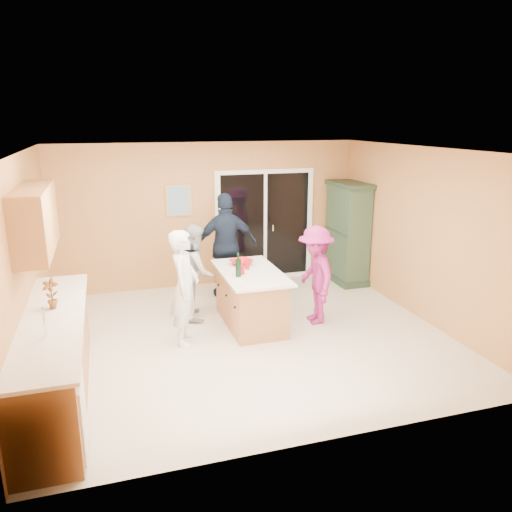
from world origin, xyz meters
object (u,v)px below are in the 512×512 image
object	(u,v)px
green_hutch	(348,234)
woman_grey	(195,271)
woman_navy	(227,246)
kitchen_island	(251,300)
woman_white	(185,287)
woman_magenta	(316,275)

from	to	relation	value
green_hutch	woman_grey	world-z (taller)	green_hutch
green_hutch	woman_navy	distance (m)	2.38
kitchen_island	woman_navy	bearing A→B (deg)	91.84
woman_grey	woman_navy	world-z (taller)	woman_navy
woman_white	woman_grey	bearing A→B (deg)	2.78
kitchen_island	woman_white	xyz separation A→B (m)	(-1.02, -0.32, 0.40)
woman_white	green_hutch	bearing A→B (deg)	-39.74
green_hutch	woman_white	xyz separation A→B (m)	(-3.35, -1.81, -0.12)
green_hutch	woman_grey	xyz separation A→B (m)	(-3.04, -0.92, -0.18)
woman_white	woman_magenta	size ratio (longest dim) A/B	1.07
green_hutch	kitchen_island	bearing A→B (deg)	-147.50
woman_grey	woman_navy	size ratio (longest dim) A/B	0.81
green_hutch	woman_magenta	size ratio (longest dim) A/B	1.27
kitchen_island	green_hutch	world-z (taller)	green_hutch
green_hutch	woman_magenta	world-z (taller)	green_hutch
woman_white	woman_magenta	world-z (taller)	woman_white
woman_white	woman_magenta	xyz separation A→B (m)	(1.98, 0.14, -0.05)
kitchen_island	woman_white	size ratio (longest dim) A/B	1.00
kitchen_island	green_hutch	xyz separation A→B (m)	(2.33, 1.48, 0.52)
woman_grey	woman_navy	distance (m)	1.01
woman_magenta	green_hutch	bearing A→B (deg)	144.70
kitchen_island	woman_grey	xyz separation A→B (m)	(-0.72, 0.56, 0.34)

